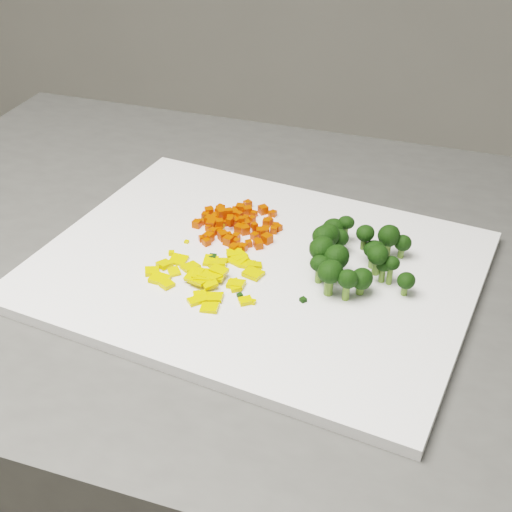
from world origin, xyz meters
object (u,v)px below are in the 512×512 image
(cutting_board, at_px, (256,268))
(broccoli_pile, at_px, (363,248))
(counter_block, at_px, (247,487))
(carrot_pile, at_px, (237,218))
(pepper_pile, at_px, (204,273))

(cutting_board, xyz_separation_m, broccoli_pile, (0.12, 0.03, 0.04))
(counter_block, bearing_deg, broccoli_pile, -6.42)
(carrot_pile, height_order, broccoli_pile, broccoli_pile)
(carrot_pile, bearing_deg, broccoli_pile, -13.12)
(cutting_board, height_order, broccoli_pile, broccoli_pile)
(cutting_board, relative_size, carrot_pile, 4.50)
(counter_block, bearing_deg, pepper_pile, -97.76)
(cutting_board, height_order, carrot_pile, carrot_pile)
(counter_block, relative_size, carrot_pile, 9.74)
(cutting_board, distance_m, pepper_pile, 0.07)
(broccoli_pile, bearing_deg, pepper_pile, -154.51)
(counter_block, distance_m, carrot_pile, 0.48)
(pepper_pile, height_order, broccoli_pile, broccoli_pile)
(pepper_pile, xyz_separation_m, broccoli_pile, (0.16, 0.08, 0.02))
(counter_block, xyz_separation_m, carrot_pile, (-0.02, 0.02, 0.48))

